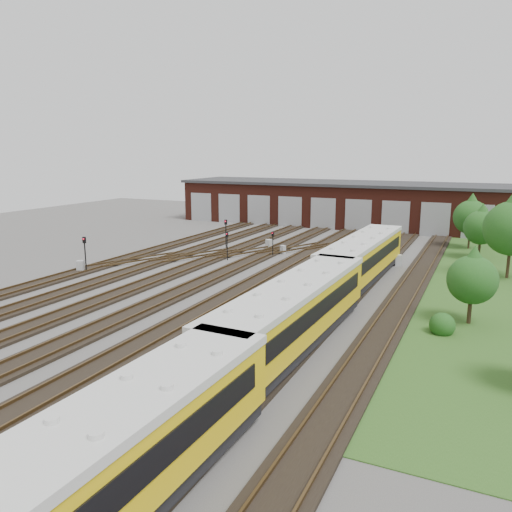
% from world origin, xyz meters
% --- Properties ---
extents(ground, '(120.00, 120.00, 0.00)m').
position_xyz_m(ground, '(0.00, 0.00, 0.00)').
color(ground, '#494743').
rests_on(ground, ground).
extents(track_network, '(30.40, 70.00, 0.33)m').
position_xyz_m(track_network, '(-0.17, 0.59, 0.11)').
color(track_network, black).
rests_on(track_network, ground).
extents(maintenance_shed, '(51.00, 12.50, 6.35)m').
position_xyz_m(maintenance_shed, '(-0.01, 39.97, 3.20)').
color(maintenance_shed, '#501D14').
rests_on(maintenance_shed, ground).
extents(grass_verge, '(8.00, 55.00, 0.05)m').
position_xyz_m(grass_verge, '(19.00, 10.00, 0.03)').
color(grass_verge, '#284D19').
rests_on(grass_verge, ground).
extents(metro_train, '(3.49, 48.83, 3.46)m').
position_xyz_m(metro_train, '(10.00, -8.87, 2.10)').
color(metro_train, black).
rests_on(metro_train, ground).
extents(signal_mast_0, '(0.31, 0.29, 3.25)m').
position_xyz_m(signal_mast_0, '(-13.73, 0.15, 2.10)').
color(signal_mast_0, black).
rests_on(signal_mast_0, ground).
extents(signal_mast_1, '(0.28, 0.27, 3.23)m').
position_xyz_m(signal_mast_1, '(-7.71, 15.85, 2.09)').
color(signal_mast_1, black).
rests_on(signal_mast_1, ground).
extents(signal_mast_2, '(0.24, 0.22, 2.85)m').
position_xyz_m(signal_mast_2, '(-4.44, 10.09, 1.83)').
color(signal_mast_2, black).
rests_on(signal_mast_2, ground).
extents(signal_mast_3, '(0.25, 0.23, 2.64)m').
position_xyz_m(signal_mast_3, '(-0.93, 13.58, 1.70)').
color(signal_mast_3, black).
rests_on(signal_mast_3, ground).
extents(relay_cabinet_0, '(0.79, 0.73, 1.05)m').
position_xyz_m(relay_cabinet_0, '(-14.22, -0.05, 0.52)').
color(relay_cabinet_0, '#B0B4B6').
rests_on(relay_cabinet_0, ground).
extents(relay_cabinet_1, '(0.77, 0.70, 1.04)m').
position_xyz_m(relay_cabinet_1, '(-3.13, 17.56, 0.52)').
color(relay_cabinet_1, '#B0B4B6').
rests_on(relay_cabinet_1, ground).
extents(relay_cabinet_2, '(0.65, 0.61, 0.86)m').
position_xyz_m(relay_cabinet_2, '(-0.63, 15.69, 0.43)').
color(relay_cabinet_2, '#B0B4B6').
rests_on(relay_cabinet_2, ground).
extents(relay_cabinet_3, '(0.66, 0.61, 0.87)m').
position_xyz_m(relay_cabinet_3, '(7.25, 14.68, 0.44)').
color(relay_cabinet_3, '#B0B4B6').
rests_on(relay_cabinet_3, ground).
extents(relay_cabinet_4, '(0.80, 0.74, 1.08)m').
position_xyz_m(relay_cabinet_4, '(11.69, 14.81, 0.54)').
color(relay_cabinet_4, '#B0B4B6').
rests_on(relay_cabinet_4, ground).
extents(tree_0, '(3.82, 3.82, 6.33)m').
position_xyz_m(tree_0, '(17.43, 26.95, 4.07)').
color(tree_0, '#352518').
rests_on(tree_0, ground).
extents(tree_1, '(3.46, 3.46, 5.74)m').
position_xyz_m(tree_1, '(18.63, 21.47, 3.69)').
color(tree_1, '#352518').
rests_on(tree_1, ground).
extents(tree_3, '(3.09, 3.09, 5.12)m').
position_xyz_m(tree_3, '(18.63, -0.17, 3.29)').
color(tree_3, '#352518').
rests_on(tree_3, ground).
extents(bush_0, '(1.53, 1.53, 1.53)m').
position_xyz_m(bush_0, '(17.24, -2.76, 0.77)').
color(bush_0, '#174112').
rests_on(bush_0, ground).
extents(bush_1, '(1.10, 1.10, 1.10)m').
position_xyz_m(bush_1, '(18.48, 19.79, 0.55)').
color(bush_1, '#174112').
rests_on(bush_1, ground).
extents(bush_2, '(1.37, 1.37, 1.37)m').
position_xyz_m(bush_2, '(21.96, 33.14, 0.69)').
color(bush_2, '#174112').
rests_on(bush_2, ground).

